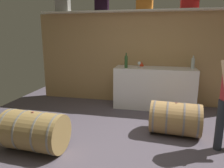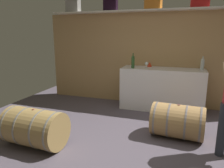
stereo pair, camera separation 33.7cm
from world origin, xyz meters
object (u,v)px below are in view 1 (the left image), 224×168
at_px(toolcase_orange, 145,5).
at_px(red_funnel, 142,64).
at_px(toolcase_black, 102,5).
at_px(wine_glass, 139,63).
at_px(wine_barrel_far, 34,131).
at_px(toolcase_grey, 63,5).
at_px(wine_barrel_near, 175,119).
at_px(wine_bottle_clear, 193,63).
at_px(wine_bottle_green, 126,61).
at_px(toolcase_red, 189,4).
at_px(work_cabinet, 154,88).

distance_m(toolcase_orange, red_funnel, 1.33).
relative_size(toolcase_black, wine_glass, 2.23).
height_order(wine_glass, wine_barrel_far, wine_glass).
xyz_separation_m(toolcase_grey, toolcase_black, (0.99, 0.00, -0.02)).
height_order(toolcase_grey, wine_barrel_near, toolcase_grey).
relative_size(wine_bottle_clear, wine_barrel_far, 0.30).
height_order(toolcase_orange, red_funnel, toolcase_orange).
height_order(toolcase_grey, toolcase_orange, toolcase_grey).
bearing_deg(toolcase_black, red_funnel, -5.33).
bearing_deg(wine_glass, wine_barrel_far, -119.50).
xyz_separation_m(toolcase_grey, red_funnel, (1.96, -0.02, -1.37)).
xyz_separation_m(wine_bottle_clear, wine_bottle_green, (-1.45, -0.23, 0.02)).
bearing_deg(wine_barrel_near, wine_bottle_green, 135.97).
distance_m(wine_glass, wine_barrel_far, 2.72).
bearing_deg(toolcase_red, toolcase_orange, 178.50).
distance_m(work_cabinet, wine_barrel_far, 2.85).
xyz_separation_m(work_cabinet, wine_glass, (-0.36, -0.03, 0.57)).
distance_m(wine_barrel_near, wine_barrel_far, 2.27).
bearing_deg(work_cabinet, wine_bottle_clear, 4.82).
distance_m(toolcase_red, red_funnel, 1.64).
height_order(wine_barrel_near, wine_barrel_far, wine_barrel_far).
xyz_separation_m(work_cabinet, wine_barrel_far, (-1.65, -2.31, -0.18)).
bearing_deg(wine_barrel_near, toolcase_grey, 154.41).
height_order(work_cabinet, red_funnel, red_funnel).
relative_size(toolcase_grey, wine_bottle_green, 0.98).
bearing_deg(wine_barrel_near, wine_barrel_far, -150.09).
bearing_deg(toolcase_black, wine_glass, -18.69).
height_order(toolcase_orange, wine_glass, toolcase_orange).
distance_m(toolcase_black, toolcase_orange, 1.00).
height_order(wine_bottle_green, red_funnel, wine_bottle_green).
relative_size(toolcase_orange, wine_bottle_clear, 1.22).
bearing_deg(toolcase_black, toolcase_red, -3.96).
bearing_deg(wine_barrel_far, red_funnel, 64.99).
bearing_deg(wine_glass, wine_bottle_green, -156.03).
bearing_deg(toolcase_red, wine_barrel_near, -100.88).
bearing_deg(toolcase_orange, wine_barrel_near, -61.17).
bearing_deg(work_cabinet, red_funnel, 149.52).
distance_m(toolcase_orange, wine_glass, 1.31).
height_order(wine_bottle_green, wine_glass, wine_bottle_green).
bearing_deg(toolcase_orange, wine_bottle_green, -128.13).
bearing_deg(toolcase_black, wine_bottle_green, -33.54).
bearing_deg(work_cabinet, wine_bottle_green, -166.18).
xyz_separation_m(toolcase_grey, wine_bottle_green, (1.64, -0.37, -1.28)).
relative_size(toolcase_red, wine_barrel_near, 0.41).
xyz_separation_m(work_cabinet, wine_bottle_green, (-0.64, -0.16, 0.62)).
bearing_deg(wine_barrel_far, toolcase_red, 50.53).
bearing_deg(red_funnel, toolcase_black, 178.63).
relative_size(toolcase_black, red_funnel, 2.79).
bearing_deg(red_funnel, toolcase_grey, 179.32).
xyz_separation_m(toolcase_orange, toolcase_red, (0.96, 0.00, -0.01)).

